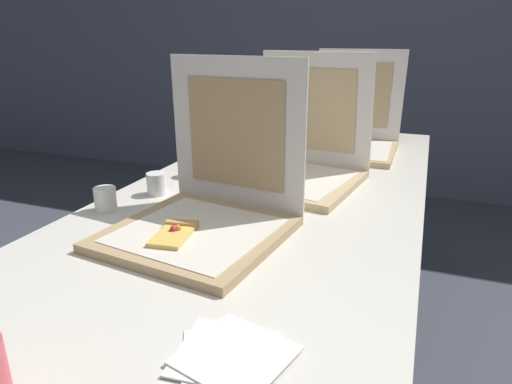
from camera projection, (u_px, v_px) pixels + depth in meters
wall_back at (377, 19)px, 3.29m from camera, size 10.00×0.10×2.60m
table at (268, 208)px, 1.37m from camera, size 0.89×2.13×0.74m
pizza_box_front at (205, 209)px, 1.08m from camera, size 0.43×0.43×0.41m
pizza_box_middle at (298, 164)px, 1.46m from camera, size 0.44×0.44×0.40m
pizza_box_back at (349, 136)px, 1.86m from camera, size 0.38×0.48×0.40m
cup_white_near_left at (105, 199)px, 1.21m from camera, size 0.06×0.06×0.07m
cup_white_near_center at (157, 184)px, 1.34m from camera, size 0.06×0.06×0.07m
cup_white_mid at (194, 167)px, 1.51m from camera, size 0.06×0.06×0.07m
cup_white_far at (254, 151)px, 1.72m from camera, size 0.06×0.06×0.07m
napkin_pile at (229, 354)px, 0.67m from camera, size 0.19×0.18×0.01m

